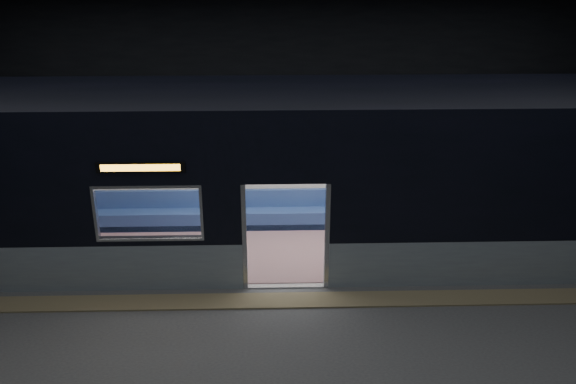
{
  "coord_description": "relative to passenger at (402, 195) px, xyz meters",
  "views": [
    {
      "loc": [
        -0.23,
        -8.76,
        5.8
      ],
      "look_at": [
        0.07,
        2.3,
        1.39
      ],
      "focal_mm": 38.0,
      "sensor_mm": 36.0,
      "label": 1
    }
  ],
  "objects": [
    {
      "name": "transit_map",
      "position": [
        -0.78,
        0.31,
        0.65
      ],
      "size": [
        0.89,
        0.03,
        0.58
      ],
      "primitive_type": "cube",
      "color": "white",
      "rests_on": "metro_car"
    },
    {
      "name": "handbag",
      "position": [
        0.03,
        -0.22,
        -0.12
      ],
      "size": [
        0.25,
        0.21,
        0.12
      ],
      "primitive_type": "cube",
      "rotation": [
        0.0,
        0.0,
        -0.02
      ],
      "color": "black",
      "rests_on": "passenger"
    },
    {
      "name": "station_floor",
      "position": [
        -2.62,
        -3.55,
        -0.79
      ],
      "size": [
        24.0,
        14.0,
        0.01
      ],
      "primitive_type": "cube",
      "color": "#47494C",
      "rests_on": "ground"
    },
    {
      "name": "passenger",
      "position": [
        0.0,
        0.0,
        0.0
      ],
      "size": [
        0.38,
        0.66,
        1.34
      ],
      "rotation": [
        0.0,
        0.0,
        -0.03
      ],
      "color": "black",
      "rests_on": "metro_car"
    },
    {
      "name": "station_envelope",
      "position": [
        -2.62,
        -3.55,
        2.88
      ],
      "size": [
        24.0,
        14.0,
        5.0
      ],
      "color": "black",
      "rests_on": "station_floor"
    },
    {
      "name": "tactile_strip",
      "position": [
        -2.62,
        -3.0,
        -0.77
      ],
      "size": [
        22.8,
        0.5,
        0.03
      ],
      "primitive_type": "cube",
      "color": "#8C7F59",
      "rests_on": "station_floor"
    },
    {
      "name": "metro_car",
      "position": [
        -2.62,
        -1.0,
        1.06
      ],
      "size": [
        18.0,
        3.04,
        3.35
      ],
      "color": "#8FA1AA",
      "rests_on": "station_floor"
    }
  ]
}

